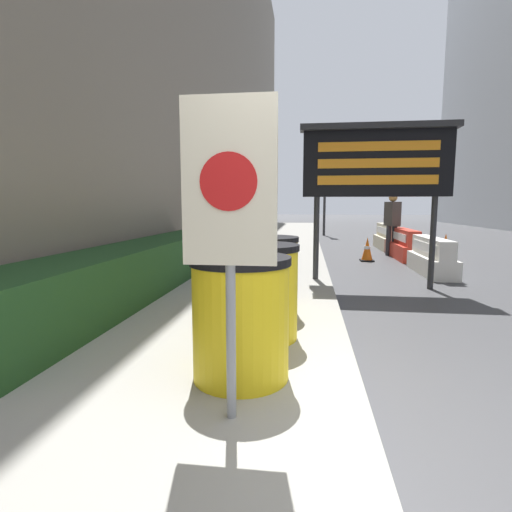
{
  "coord_description": "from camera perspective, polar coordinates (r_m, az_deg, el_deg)",
  "views": [
    {
      "loc": [
        -0.43,
        -2.16,
        1.46
      ],
      "look_at": [
        -1.6,
        6.9,
        0.28
      ],
      "focal_mm": 28.0,
      "sensor_mm": 36.0,
      "label": 1
    }
  ],
  "objects": [
    {
      "name": "ground_plane",
      "position": [
        2.64,
        17.4,
        -26.52
      ],
      "size": [
        120.0,
        120.0,
        0.0
      ],
      "primitive_type": "plane",
      "color": "#3F3F42"
    },
    {
      "name": "sidewalk_left",
      "position": [
        2.9,
        -23.25,
        -21.97
      ],
      "size": [
        3.57,
        56.0,
        0.13
      ],
      "color": "gray",
      "rests_on": "ground_plane"
    },
    {
      "name": "hedge_strip",
      "position": [
        6.4,
        -16.08,
        -1.58
      ],
      "size": [
        0.9,
        6.89,
        0.74
      ],
      "color": "#1E421E",
      "rests_on": "sidewalk_left"
    },
    {
      "name": "bare_tree",
      "position": [
        10.66,
        -6.28,
        7.72
      ],
      "size": [
        1.5,
        1.34,
        3.07
      ],
      "color": "#4C3D2D",
      "rests_on": "sidewalk_left"
    },
    {
      "name": "barrel_drum_foreground",
      "position": [
        3.07,
        -2.2,
        -8.78
      ],
      "size": [
        0.76,
        0.76,
        0.94
      ],
      "color": "yellow",
      "rests_on": "sidewalk_left"
    },
    {
      "name": "barrel_drum_middle",
      "position": [
        3.97,
        0.64,
        -5.06
      ],
      "size": [
        0.76,
        0.76,
        0.94
      ],
      "color": "yellow",
      "rests_on": "sidewalk_left"
    },
    {
      "name": "barrel_drum_back",
      "position": [
        4.9,
        1.61,
        -2.71
      ],
      "size": [
        0.76,
        0.76,
        0.94
      ],
      "color": "yellow",
      "rests_on": "sidewalk_left"
    },
    {
      "name": "warning_sign",
      "position": [
        2.35,
        -3.83,
        7.18
      ],
      "size": [
        0.56,
        0.08,
        1.95
      ],
      "color": "gray",
      "rests_on": "sidewalk_left"
    },
    {
      "name": "message_board",
      "position": [
        7.29,
        16.81,
        12.59
      ],
      "size": [
        2.6,
        0.36,
        2.81
      ],
      "color": "#28282B",
      "rests_on": "ground_plane"
    },
    {
      "name": "jersey_barrier_white",
      "position": [
        9.25,
        23.8,
        -0.26
      ],
      "size": [
        0.54,
        1.99,
        0.77
      ],
      "color": "silver",
      "rests_on": "ground_plane"
    },
    {
      "name": "jersey_barrier_red_striped",
      "position": [
        11.53,
        20.51,
        1.36
      ],
      "size": [
        0.53,
        1.93,
        0.81
      ],
      "color": "red",
      "rests_on": "ground_plane"
    },
    {
      "name": "jersey_barrier_cream",
      "position": [
        13.94,
        18.21,
        2.45
      ],
      "size": [
        0.56,
        2.13,
        0.83
      ],
      "color": "beige",
      "rests_on": "ground_plane"
    },
    {
      "name": "traffic_cone_near",
      "position": [
        13.7,
        20.23,
        1.96
      ],
      "size": [
        0.33,
        0.33,
        0.59
      ],
      "color": "black",
      "rests_on": "ground_plane"
    },
    {
      "name": "traffic_cone_mid",
      "position": [
        10.76,
        15.6,
        0.88
      ],
      "size": [
        0.35,
        0.35,
        0.62
      ],
      "color": "black",
      "rests_on": "ground_plane"
    },
    {
      "name": "traffic_cone_far",
      "position": [
        12.16,
        25.43,
        1.29
      ],
      "size": [
        0.38,
        0.38,
        0.68
      ],
      "color": "black",
      "rests_on": "ground_plane"
    },
    {
      "name": "traffic_light_near_curb",
      "position": [
        19.46,
        9.87,
        11.98
      ],
      "size": [
        0.28,
        0.45,
        4.26
      ],
      "color": "#2D2D30",
      "rests_on": "ground_plane"
    },
    {
      "name": "pedestrian_worker",
      "position": [
        12.15,
        18.88,
        5.01
      ],
      "size": [
        0.41,
        0.53,
        1.78
      ],
      "rotation": [
        0.0,
        0.0,
        5.03
      ],
      "color": "#333338",
      "rests_on": "ground_plane"
    }
  ]
}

